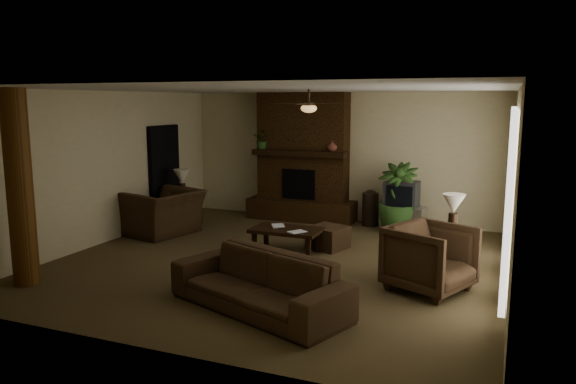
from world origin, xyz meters
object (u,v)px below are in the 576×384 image
at_px(floor_vase, 370,205).
at_px(side_table_right, 450,252).
at_px(log_column, 20,188).
at_px(lamp_right, 454,207).
at_px(coffee_table, 286,232).
at_px(sofa, 259,273).
at_px(armchair_right, 430,255).
at_px(lamp_left, 182,179).
at_px(floor_plant, 397,213).
at_px(side_table_left, 186,212).
at_px(ottoman, 328,237).
at_px(tv_stand, 403,219).
at_px(armchair_left, 163,205).

xyz_separation_m(floor_vase, side_table_right, (1.89, -2.53, -0.16)).
bearing_deg(log_column, lamp_right, 28.30).
bearing_deg(floor_vase, coffee_table, -108.13).
bearing_deg(sofa, armchair_right, 58.91).
distance_m(lamp_left, side_table_right, 5.73).
bearing_deg(armchair_right, side_table_right, 16.02).
distance_m(sofa, floor_plant, 4.88).
xyz_separation_m(log_column, sofa, (3.54, 0.37, -0.92)).
height_order(sofa, coffee_table, sofa).
relative_size(side_table_right, lamp_right, 0.85).
relative_size(floor_vase, lamp_left, 1.18).
distance_m(log_column, side_table_left, 4.28).
height_order(lamp_left, lamp_right, same).
bearing_deg(side_table_right, ottoman, 167.97).
xyz_separation_m(log_column, armchair_right, (5.45, 1.88, -0.89)).
distance_m(ottoman, side_table_left, 3.45).
relative_size(tv_stand, floor_plant, 0.61).
distance_m(tv_stand, floor_vase, 0.79).
bearing_deg(side_table_right, floor_vase, 126.80).
distance_m(armchair_left, side_table_left, 0.91).
bearing_deg(floor_vase, tv_stand, -15.17).
relative_size(log_column, armchair_right, 2.72).
bearing_deg(lamp_left, sofa, -46.57).
bearing_deg(side_table_left, lamp_right, -11.19).
relative_size(sofa, side_table_left, 4.42).
distance_m(sofa, armchair_left, 4.51).
relative_size(ottoman, floor_plant, 0.43).
bearing_deg(side_table_left, ottoman, -10.81).
height_order(tv_stand, lamp_right, lamp_right).
bearing_deg(coffee_table, side_table_left, 157.01).
distance_m(floor_vase, lamp_right, 3.21).
bearing_deg(lamp_right, ottoman, 168.23).
bearing_deg(tv_stand, floor_plant, -117.92).
bearing_deg(lamp_right, lamp_left, 169.32).
distance_m(ottoman, side_table_right, 2.21).
distance_m(side_table_left, lamp_right, 5.71).
bearing_deg(tv_stand, log_column, -124.06).
xyz_separation_m(log_column, coffee_table, (2.86, 2.94, -1.03)).
bearing_deg(floor_plant, coffee_table, -123.44).
xyz_separation_m(floor_vase, lamp_left, (-3.70, -1.46, 0.57)).
distance_m(ottoman, tv_stand, 2.12).
height_order(log_column, side_table_right, log_column).
bearing_deg(floor_vase, log_column, -123.80).
relative_size(log_column, coffee_table, 2.33).
bearing_deg(lamp_left, armchair_right, -22.08).
bearing_deg(coffee_table, tv_stand, 56.55).
height_order(ottoman, lamp_left, lamp_left).
bearing_deg(lamp_left, side_table_right, -10.78).
height_order(log_column, lamp_right, log_column).
relative_size(ottoman, side_table_right, 1.09).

